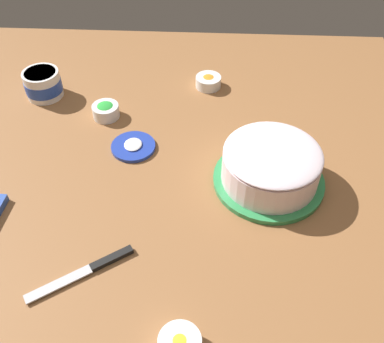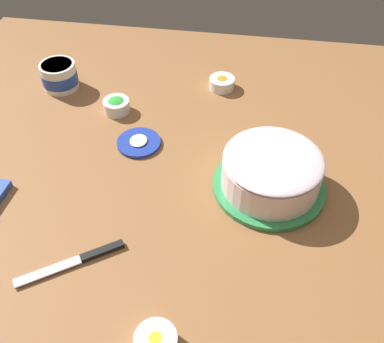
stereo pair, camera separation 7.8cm
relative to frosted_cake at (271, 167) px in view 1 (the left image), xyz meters
name	(u,v)px [view 1 (the left image)]	position (x,y,z in m)	size (l,w,h in m)	color
ground_plane	(151,181)	(-0.01, 0.29, -0.05)	(1.54, 1.54, 0.00)	#936038
frosted_cake	(271,167)	(0.00, 0.00, 0.00)	(0.28, 0.28, 0.11)	#339351
frosting_tub	(43,84)	(0.34, 0.66, -0.01)	(0.11, 0.11, 0.08)	white
frosting_tub_lid	(133,146)	(0.11, 0.36, -0.05)	(0.12, 0.12, 0.02)	#233DAD
spreading_knife	(91,269)	(-0.28, 0.39, -0.05)	(0.15, 0.21, 0.01)	silver
sprinkle_bowl_green	(106,110)	(0.24, 0.46, -0.03)	(0.08, 0.08, 0.04)	white
sprinkle_bowl_orange	(208,81)	(0.41, 0.16, -0.03)	(0.08, 0.08, 0.04)	white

